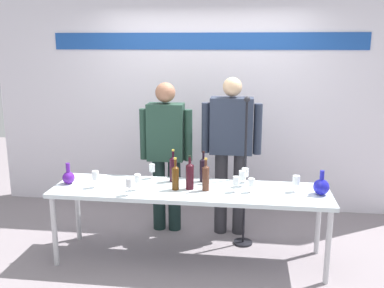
% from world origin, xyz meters
% --- Properties ---
extents(ground_plane, '(10.00, 10.00, 0.00)m').
position_xyz_m(ground_plane, '(0.00, 0.00, 0.00)').
color(ground_plane, gray).
extents(back_wall, '(5.40, 0.11, 3.00)m').
position_xyz_m(back_wall, '(0.00, 1.49, 1.50)').
color(back_wall, white).
rests_on(back_wall, ground).
extents(display_table, '(2.62, 0.67, 0.73)m').
position_xyz_m(display_table, '(0.00, 0.00, 0.68)').
color(display_table, silver).
rests_on(display_table, ground).
extents(decanter_blue_left, '(0.12, 0.12, 0.21)m').
position_xyz_m(decanter_blue_left, '(-1.20, -0.01, 0.80)').
color(decanter_blue_left, '#511A8E').
rests_on(decanter_blue_left, display_table).
extents(decanter_blue_right, '(0.15, 0.15, 0.23)m').
position_xyz_m(decanter_blue_right, '(1.21, -0.01, 0.81)').
color(decanter_blue_right, '#1C1DB3').
rests_on(decanter_blue_right, display_table).
extents(presenter_left, '(0.58, 0.22, 1.67)m').
position_xyz_m(presenter_left, '(-0.36, 0.67, 0.95)').
color(presenter_left, black).
rests_on(presenter_left, ground).
extents(presenter_right, '(0.64, 0.22, 1.73)m').
position_xyz_m(presenter_right, '(0.36, 0.67, 1.00)').
color(presenter_right, '#2C2B31').
rests_on(presenter_right, ground).
extents(wine_bottle_0, '(0.07, 0.07, 0.31)m').
position_xyz_m(wine_bottle_0, '(0.10, 0.24, 0.86)').
color(wine_bottle_0, black).
rests_on(wine_bottle_0, display_table).
extents(wine_bottle_1, '(0.07, 0.07, 0.33)m').
position_xyz_m(wine_bottle_1, '(-0.20, 0.20, 0.87)').
color(wine_bottle_1, black).
rests_on(wine_bottle_1, display_table).
extents(wine_bottle_2, '(0.07, 0.07, 0.31)m').
position_xyz_m(wine_bottle_2, '(-0.13, -0.04, 0.86)').
color(wine_bottle_2, '#4F2C0B').
rests_on(wine_bottle_2, display_table).
extents(wine_bottle_3, '(0.08, 0.08, 0.33)m').
position_xyz_m(wine_bottle_3, '(-0.00, -0.01, 0.87)').
color(wine_bottle_3, '#360C16').
rests_on(wine_bottle_3, display_table).
extents(wine_bottle_4, '(0.07, 0.07, 0.31)m').
position_xyz_m(wine_bottle_4, '(0.15, -0.03, 0.86)').
color(wine_bottle_4, '#4E2A1C').
rests_on(wine_bottle_4, display_table).
extents(wine_glass_left_0, '(0.07, 0.07, 0.16)m').
position_xyz_m(wine_glass_left_0, '(-0.52, -0.25, 0.85)').
color(wine_glass_left_0, white).
rests_on(wine_glass_left_0, display_table).
extents(wine_glass_left_1, '(0.06, 0.06, 0.15)m').
position_xyz_m(wine_glass_left_1, '(-0.48, -0.10, 0.84)').
color(wine_glass_left_1, white).
rests_on(wine_glass_left_1, display_table).
extents(wine_glass_left_2, '(0.06, 0.06, 0.15)m').
position_xyz_m(wine_glass_left_2, '(-0.43, 0.27, 0.83)').
color(wine_glass_left_2, white).
rests_on(wine_glass_left_2, display_table).
extents(wine_glass_left_3, '(0.06, 0.06, 0.16)m').
position_xyz_m(wine_glass_left_3, '(-0.90, -0.08, 0.85)').
color(wine_glass_left_3, white).
rests_on(wine_glass_left_3, display_table).
extents(wine_glass_right_0, '(0.06, 0.06, 0.13)m').
position_xyz_m(wine_glass_right_0, '(0.57, -0.02, 0.82)').
color(wine_glass_right_0, white).
rests_on(wine_glass_right_0, display_table).
extents(wine_glass_right_1, '(0.07, 0.07, 0.15)m').
position_xyz_m(wine_glass_right_1, '(0.99, 0.04, 0.84)').
color(wine_glass_right_1, white).
rests_on(wine_glass_right_1, display_table).
extents(wine_glass_right_2, '(0.07, 0.07, 0.15)m').
position_xyz_m(wine_glass_right_2, '(0.51, 0.25, 0.83)').
color(wine_glass_right_2, white).
rests_on(wine_glass_right_2, display_table).
extents(wine_glass_right_3, '(0.07, 0.07, 0.16)m').
position_xyz_m(wine_glass_right_3, '(0.49, 0.14, 0.84)').
color(wine_glass_right_3, white).
rests_on(wine_glass_right_3, display_table).
extents(wine_glass_right_4, '(0.06, 0.06, 0.15)m').
position_xyz_m(wine_glass_right_4, '(0.44, -0.03, 0.83)').
color(wine_glass_right_4, white).
rests_on(wine_glass_right_4, display_table).
extents(microphone_stand, '(0.20, 0.20, 1.57)m').
position_xyz_m(microphone_stand, '(0.51, 0.40, 0.53)').
color(microphone_stand, black).
rests_on(microphone_stand, ground).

